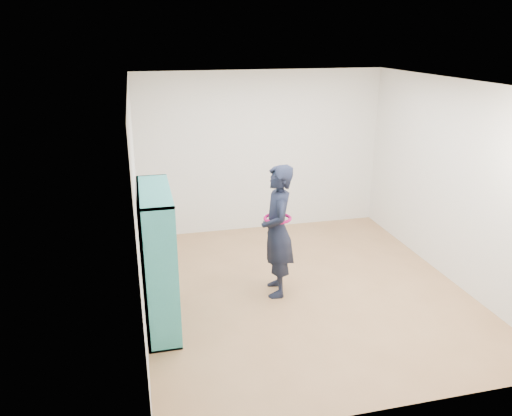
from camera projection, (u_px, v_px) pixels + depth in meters
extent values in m
plane|color=#996F45|center=(303.00, 289.00, 6.45)|extent=(4.50, 4.50, 0.00)
plane|color=white|center=(311.00, 83.00, 5.59)|extent=(4.50, 4.50, 0.00)
cube|color=silver|center=(137.00, 206.00, 5.58)|extent=(0.02, 4.50, 2.60)
cube|color=silver|center=(453.00, 182.00, 6.46)|extent=(0.02, 4.50, 2.60)
cube|color=silver|center=(261.00, 152.00, 8.08)|extent=(4.00, 0.02, 2.60)
cube|color=silver|center=(399.00, 277.00, 3.96)|extent=(4.00, 0.02, 2.60)
cube|color=teal|center=(162.00, 283.00, 4.93)|extent=(0.35, 0.02, 1.58)
cube|color=teal|center=(156.00, 239.00, 6.00)|extent=(0.35, 0.02, 1.58)
cube|color=teal|center=(163.00, 320.00, 5.72)|extent=(0.35, 1.19, 0.02)
cube|color=teal|center=(154.00, 191.00, 5.20)|extent=(0.35, 1.19, 0.02)
cube|color=teal|center=(143.00, 260.00, 5.43)|extent=(0.02, 1.19, 1.58)
cube|color=teal|center=(159.00, 266.00, 5.29)|extent=(0.32, 0.02, 1.53)
cube|color=teal|center=(157.00, 252.00, 5.64)|extent=(0.32, 0.02, 1.53)
cube|color=teal|center=(161.00, 290.00, 5.59)|extent=(0.32, 1.14, 0.02)
cube|color=teal|center=(158.00, 259.00, 5.46)|extent=(0.32, 1.14, 0.02)
cube|color=teal|center=(156.00, 226.00, 5.34)|extent=(0.32, 1.14, 0.02)
cube|color=beige|center=(167.00, 334.00, 5.35)|extent=(0.22, 0.14, 0.08)
cube|color=black|center=(165.00, 297.00, 5.15)|extent=(0.18, 0.16, 0.26)
cube|color=maroon|center=(163.00, 263.00, 5.02)|extent=(0.18, 0.16, 0.28)
cube|color=silver|center=(160.00, 236.00, 4.97)|extent=(0.22, 0.14, 0.06)
cube|color=navy|center=(165.00, 311.00, 5.63)|extent=(0.18, 0.16, 0.25)
cube|color=brown|center=(163.00, 281.00, 5.50)|extent=(0.18, 0.16, 0.25)
cube|color=#BFB28C|center=(160.00, 255.00, 5.45)|extent=(0.22, 0.14, 0.06)
cube|color=#26594C|center=(158.00, 214.00, 5.24)|extent=(0.18, 0.16, 0.29)
cube|color=beige|center=(163.00, 295.00, 5.97)|extent=(0.18, 0.16, 0.25)
cube|color=black|center=(160.00, 272.00, 5.92)|extent=(0.22, 0.14, 0.06)
cube|color=maroon|center=(159.00, 237.00, 5.72)|extent=(0.18, 0.16, 0.22)
cube|color=silver|center=(157.00, 205.00, 5.59)|extent=(0.18, 0.16, 0.23)
imported|color=black|center=(277.00, 231.00, 6.11)|extent=(0.48, 0.66, 1.67)
torus|color=#A80C53|center=(278.00, 218.00, 6.05)|extent=(0.39, 0.39, 0.04)
cube|color=silver|center=(265.00, 221.00, 6.13)|extent=(0.01, 0.10, 0.14)
cube|color=black|center=(265.00, 221.00, 6.13)|extent=(0.01, 0.09, 0.14)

